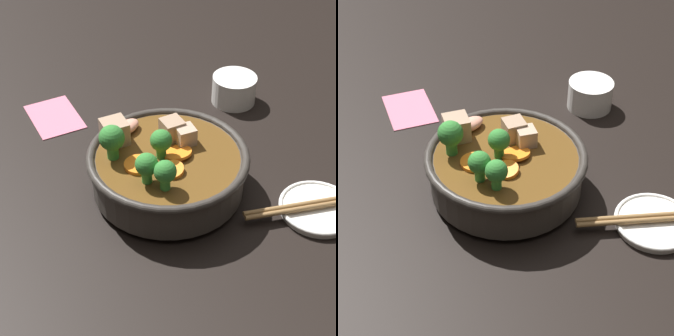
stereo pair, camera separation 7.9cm
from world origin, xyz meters
TOP-DOWN VIEW (x-y plane):
  - ground_plane at (0.00, 0.00)m, footprint 3.00×3.00m
  - stirfry_bowl at (-0.00, -0.00)m, footprint 0.23×0.23m
  - side_saucer at (0.10, 0.19)m, footprint 0.11×0.11m
  - tea_cup at (-0.19, 0.18)m, footprint 0.08×0.08m
  - napkin at (-0.24, -0.13)m, footprint 0.12×0.10m
  - chopsticks_pair at (0.10, 0.19)m, footprint 0.03×0.22m

SIDE VIEW (x-z plane):
  - ground_plane at x=0.00m, z-range 0.00..0.00m
  - napkin at x=-0.24m, z-range 0.00..0.00m
  - side_saucer at x=0.10m, z-range 0.00..0.01m
  - chopsticks_pair at x=0.10m, z-range 0.01..0.02m
  - tea_cup at x=-0.19m, z-range 0.00..0.05m
  - stirfry_bowl at x=0.00m, z-range -0.01..0.10m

